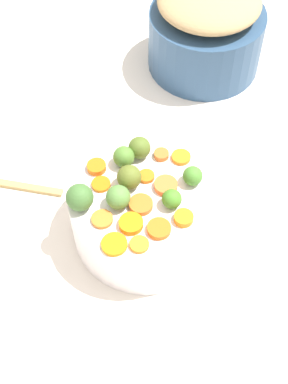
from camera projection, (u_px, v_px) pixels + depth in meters
name	position (u px, v px, depth m)	size (l,w,h in m)	color
tabletop	(146.00, 233.00, 0.96)	(2.40, 2.40, 0.02)	white
serving_bowl_carrots	(144.00, 213.00, 0.91)	(0.25, 0.25, 0.10)	white
metal_pot	(205.00, 40.00, 1.15)	(0.24, 0.24, 0.13)	navy
stuffing_mound	(209.00, 1.00, 1.08)	(0.21, 0.21, 0.06)	tan
carrot_slice_0	(181.00, 157.00, 0.92)	(0.03, 0.03, 0.01)	orange
carrot_slice_1	(97.00, 167.00, 0.90)	(0.03, 0.03, 0.01)	orange
carrot_slice_2	(166.00, 186.00, 0.88)	(0.04, 0.04, 0.01)	orange
carrot_slice_3	(102.00, 219.00, 0.84)	(0.03, 0.03, 0.01)	orange
carrot_slice_4	(101.00, 184.00, 0.88)	(0.03, 0.03, 0.01)	orange
carrot_slice_5	(161.00, 155.00, 0.92)	(0.03, 0.03, 0.01)	orange
carrot_slice_6	(159.00, 229.00, 0.83)	(0.04, 0.04, 0.01)	orange
carrot_slice_7	(142.00, 205.00, 0.86)	(0.04, 0.04, 0.01)	orange
carrot_slice_8	(139.00, 244.00, 0.82)	(0.03, 0.03, 0.01)	orange
carrot_slice_9	(114.00, 244.00, 0.82)	(0.04, 0.04, 0.01)	orange
carrot_slice_10	(146.00, 176.00, 0.89)	(0.03, 0.03, 0.01)	orange
carrot_slice_11	(131.00, 224.00, 0.84)	(0.04, 0.04, 0.01)	orange
carrot_slice_12	(184.00, 218.00, 0.84)	(0.03, 0.03, 0.01)	orange
brussels_sprout_0	(129.00, 177.00, 0.87)	(0.04, 0.04, 0.04)	#5D6B26
brussels_sprout_1	(139.00, 148.00, 0.91)	(0.04, 0.04, 0.04)	#556C27
brussels_sprout_2	(124.00, 157.00, 0.90)	(0.04, 0.04, 0.04)	#508030
brussels_sprout_3	(193.00, 176.00, 0.88)	(0.03, 0.03, 0.03)	#4A8830
brussels_sprout_4	(80.00, 197.00, 0.85)	(0.04, 0.04, 0.04)	#437034
brussels_sprout_5	(118.00, 197.00, 0.85)	(0.04, 0.04, 0.04)	#57883E
brussels_sprout_6	(172.00, 199.00, 0.85)	(0.03, 0.03, 0.03)	#498828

